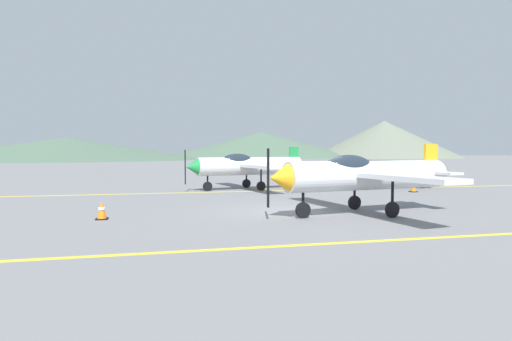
% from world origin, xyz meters
% --- Properties ---
extents(ground_plane, '(400.00, 400.00, 0.00)m').
position_xyz_m(ground_plane, '(0.00, 0.00, 0.00)').
color(ground_plane, slate).
extents(apron_line_near, '(80.00, 0.16, 0.01)m').
position_xyz_m(apron_line_near, '(0.00, -4.86, 0.01)').
color(apron_line_near, yellow).
rests_on(apron_line_near, ground_plane).
extents(apron_line_far, '(80.00, 0.16, 0.01)m').
position_xyz_m(apron_line_far, '(0.00, 7.78, 0.01)').
color(apron_line_far, yellow).
rests_on(apron_line_far, ground_plane).
extents(airplane_near, '(7.03, 8.04, 2.40)m').
position_xyz_m(airplane_near, '(1.90, -0.89, 1.35)').
color(airplane_near, silver).
rests_on(airplane_near, ground_plane).
extents(airplane_mid, '(7.04, 8.02, 2.40)m').
position_xyz_m(airplane_mid, '(-0.09, 8.90, 1.35)').
color(airplane_mid, silver).
rests_on(airplane_mid, ground_plane).
extents(car_sedan, '(4.65, 3.10, 1.62)m').
position_xyz_m(car_sedan, '(8.99, 8.79, 0.84)').
color(car_sedan, black).
rests_on(car_sedan, ground_plane).
extents(traffic_cone_front, '(0.36, 0.36, 0.59)m').
position_xyz_m(traffic_cone_front, '(-6.57, -0.07, 0.29)').
color(traffic_cone_front, black).
rests_on(traffic_cone_front, ground_plane).
extents(traffic_cone_side, '(0.36, 0.36, 0.59)m').
position_xyz_m(traffic_cone_side, '(8.22, 5.49, 0.29)').
color(traffic_cone_side, black).
rests_on(traffic_cone_side, ground_plane).
extents(hill_centerleft, '(77.59, 77.59, 6.17)m').
position_xyz_m(hill_centerleft, '(-30.60, 110.20, 3.08)').
color(hill_centerleft, '#4C6651').
rests_on(hill_centerleft, ground_plane).
extents(hill_centerright, '(72.13, 72.13, 9.43)m').
position_xyz_m(hill_centerright, '(31.13, 132.87, 4.71)').
color(hill_centerright, '#4C6651').
rests_on(hill_centerright, ground_plane).
extents(hill_right, '(52.46, 52.46, 13.17)m').
position_xyz_m(hill_right, '(72.89, 118.54, 6.58)').
color(hill_right, slate).
rests_on(hill_right, ground_plane).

